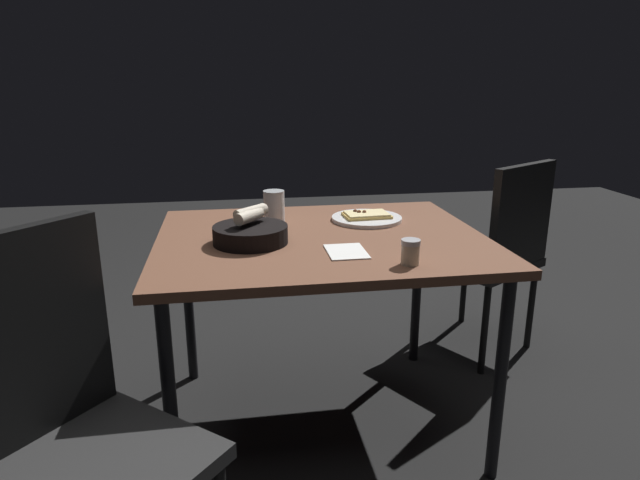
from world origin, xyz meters
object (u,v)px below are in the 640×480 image
(dining_table, at_px, (321,253))
(chair_far, at_px, (63,418))
(chair_near, at_px, (495,247))
(beer_glass, at_px, (274,209))
(pizza_plate, at_px, (367,218))
(pepper_shaker, at_px, (410,253))
(bread_basket, at_px, (250,232))

(dining_table, height_order, chair_far, chair_far)
(dining_table, relative_size, chair_near, 1.23)
(beer_glass, bearing_deg, pizza_plate, 89.53)
(pizza_plate, height_order, pepper_shaker, pepper_shaker)
(bread_basket, relative_size, pepper_shaker, 3.26)
(beer_glass, xyz_separation_m, pepper_shaker, (0.52, 0.35, -0.02))
(chair_far, bearing_deg, pepper_shaker, 109.45)
(pizza_plate, distance_m, beer_glass, 0.35)
(pizza_plate, height_order, beer_glass, beer_glass)
(dining_table, distance_m, pepper_shaker, 0.41)
(chair_near, height_order, chair_far, chair_far)
(pizza_plate, height_order, bread_basket, bread_basket)
(chair_far, bearing_deg, beer_glass, 146.91)
(bread_basket, distance_m, beer_glass, 0.25)
(dining_table, xyz_separation_m, chair_far, (0.66, -0.69, -0.14))
(bread_basket, height_order, pepper_shaker, bread_basket)
(pizza_plate, xyz_separation_m, bread_basket, (0.23, -0.45, 0.03))
(bread_basket, height_order, beer_glass, beer_glass)
(dining_table, bearing_deg, pepper_shaker, 31.01)
(beer_glass, height_order, chair_near, chair_near)
(dining_table, xyz_separation_m, pepper_shaker, (0.34, 0.20, 0.10))
(pizza_plate, height_order, chair_near, chair_near)
(pepper_shaker, bearing_deg, chair_near, 139.01)
(pepper_shaker, bearing_deg, bread_basket, -123.06)
(pepper_shaker, bearing_deg, pizza_plate, -179.95)
(chair_near, bearing_deg, dining_table, -64.29)
(pizza_plate, bearing_deg, dining_table, -48.78)
(dining_table, xyz_separation_m, pizza_plate, (-0.18, 0.20, 0.07))
(bread_basket, xyz_separation_m, pepper_shaker, (0.29, 0.45, -0.00))
(pizza_plate, relative_size, pepper_shaker, 3.53)
(dining_table, distance_m, chair_far, 0.97)
(pizza_plate, bearing_deg, bread_basket, -63.03)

